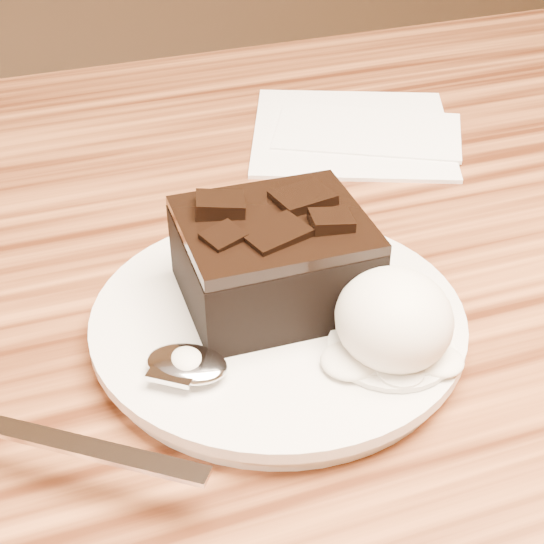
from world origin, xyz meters
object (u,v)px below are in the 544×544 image
object	(u,v)px
ice_cream_scoop	(394,319)
napkin	(352,130)
spoon	(187,367)
brownie	(274,264)
plate	(278,326)

from	to	relation	value
ice_cream_scoop	napkin	world-z (taller)	ice_cream_scoop
napkin	spoon	bearing A→B (deg)	-129.05
spoon	brownie	bearing A→B (deg)	-16.95
ice_cream_scoop	napkin	xyz separation A→B (m)	(0.10, 0.28, -0.04)
plate	napkin	world-z (taller)	plate
spoon	napkin	bearing A→B (deg)	-2.12
brownie	ice_cream_scoop	world-z (taller)	same
brownie	napkin	distance (m)	0.26
brownie	plate	bearing A→B (deg)	-100.78
plate	brownie	bearing A→B (deg)	79.22
spoon	plate	bearing A→B (deg)	-25.90
ice_cream_scoop	plate	bearing A→B (deg)	132.00
ice_cream_scoop	spoon	distance (m)	0.11
ice_cream_scoop	napkin	size ratio (longest dim) A/B	0.40
plate	ice_cream_scoop	size ratio (longest dim) A/B	3.25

